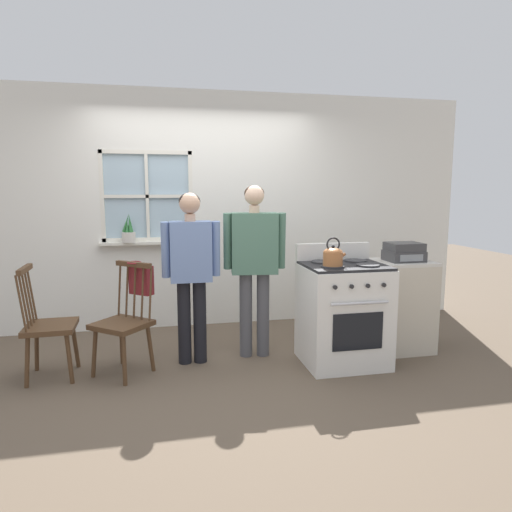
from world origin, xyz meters
TOP-DOWN VIEW (x-y plane):
  - ground_plane at (0.00, 0.00)m, footprint 16.00×16.00m
  - wall_back at (0.03, 1.40)m, footprint 6.40×0.16m
  - chair_by_window at (-0.82, 0.05)m, footprint 0.58×0.58m
  - chair_near_wall at (-1.44, 0.09)m, footprint 0.42×0.43m
  - person_elderly_left at (-0.23, 0.18)m, footprint 0.52×0.22m
  - person_teen_center at (0.37, 0.24)m, footprint 0.59×0.26m
  - stove at (1.13, -0.11)m, footprint 0.73×0.68m
  - kettle at (0.96, -0.24)m, footprint 0.21×0.17m
  - potted_plant at (-0.83, 1.31)m, footprint 0.15×0.15m
  - handbag at (-0.67, 0.23)m, footprint 0.25×0.25m
  - side_counter at (1.83, 0.11)m, footprint 0.55×0.50m
  - stereo at (1.83, 0.09)m, footprint 0.34×0.29m

SIDE VIEW (x-z plane):
  - ground_plane at x=0.00m, z-range 0.00..0.00m
  - chair_by_window at x=-0.82m, z-range -0.04..0.93m
  - chair_near_wall at x=-1.44m, z-range -0.04..0.93m
  - side_counter at x=1.83m, z-range 0.00..0.90m
  - stove at x=1.13m, z-range -0.07..1.02m
  - handbag at x=-0.67m, z-range 0.64..0.95m
  - person_elderly_left at x=-0.23m, z-range 0.15..1.71m
  - person_teen_center at x=0.37m, z-range 0.16..1.79m
  - stereo at x=1.83m, z-range 0.90..1.08m
  - kettle at x=0.96m, z-range 0.90..1.15m
  - potted_plant at x=-0.83m, z-range 0.95..1.27m
  - wall_back at x=0.03m, z-range -0.01..2.69m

